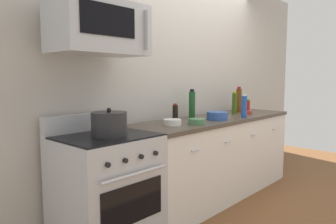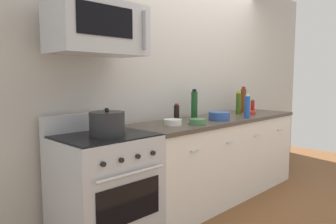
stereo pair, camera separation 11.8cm
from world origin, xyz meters
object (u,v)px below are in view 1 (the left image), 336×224
at_px(bottle_wine_amber, 239,100).
at_px(bowl_red_small, 246,112).
at_px(microwave, 100,28).
at_px(bottle_wine_green, 192,104).
at_px(bottle_soy_sauce_dark, 175,113).
at_px(bowl_blue_mixing, 217,116).
at_px(bottle_soda_blue, 244,106).
at_px(stockpot, 109,124).
at_px(range_oven, 106,190).
at_px(bowl_white_ceramic, 172,122).
at_px(bottle_hot_sauce_red, 248,106).
at_px(bowl_green_glaze, 197,121).
at_px(bottle_olive_oil, 235,103).

bearing_deg(bottle_wine_amber, bowl_red_small, -128.51).
distance_m(microwave, bottle_wine_green, 1.49).
xyz_separation_m(bottle_soy_sauce_dark, bottle_wine_green, (0.35, 0.05, 0.07)).
height_order(bowl_blue_mixing, bowl_red_small, bowl_blue_mixing).
bearing_deg(bottle_soy_sauce_dark, bowl_blue_mixing, -30.71).
height_order(bottle_soda_blue, stockpot, bottle_soda_blue).
relative_size(range_oven, microwave, 1.44).
bearing_deg(range_oven, bowl_white_ceramic, -2.28).
bearing_deg(stockpot, microwave, 89.87).
distance_m(bottle_hot_sauce_red, bowl_white_ceramic, 1.59).
distance_m(bottle_wine_green, bottle_hot_sauce_red, 1.04).
height_order(bottle_soy_sauce_dark, bowl_green_glaze, bottle_soy_sauce_dark).
bearing_deg(bottle_soda_blue, range_oven, 172.32).
bearing_deg(stockpot, bottle_hot_sauce_red, 2.24).
bearing_deg(bottle_soy_sauce_dark, bottle_wine_green, 8.94).
distance_m(bottle_soy_sauce_dark, bowl_blue_mixing, 0.48).
bearing_deg(bottle_wine_amber, bowl_green_glaze, -167.47).
relative_size(bottle_olive_oil, bowl_blue_mixing, 1.26).
bearing_deg(stockpot, bottle_soy_sauce_dark, 10.31).
bearing_deg(bottle_wine_amber, bowl_white_ceramic, -174.13).
relative_size(bottle_soda_blue, stockpot, 0.98).
height_order(bottle_hot_sauce_red, stockpot, stockpot).
relative_size(bottle_wine_amber, bottle_soda_blue, 1.24).
distance_m(bottle_hot_sauce_red, bottle_wine_amber, 0.15).
relative_size(bottle_wine_green, bowl_green_glaze, 1.91).
xyz_separation_m(bottle_hot_sauce_red, bottle_soda_blue, (-0.59, -0.28, 0.05)).
height_order(microwave, bottle_soy_sauce_dark, microwave).
height_order(microwave, bowl_green_glaze, microwave).
relative_size(bottle_soda_blue, bowl_white_ceramic, 1.59).
bearing_deg(bottle_soda_blue, bowl_white_ceramic, 168.27).
xyz_separation_m(bottle_soda_blue, bowl_white_ceramic, (-0.99, 0.21, -0.10)).
bearing_deg(bowl_white_ceramic, bottle_hot_sauce_red, 2.48).
relative_size(bottle_soda_blue, bowl_green_glaze, 1.59).
xyz_separation_m(bottle_wine_green, bowl_green_glaze, (-0.35, -0.34, -0.13)).
relative_size(bottle_soy_sauce_dark, bottle_soda_blue, 0.69).
height_order(bottle_wine_green, bowl_green_glaze, bottle_wine_green).
height_order(bottle_wine_green, bowl_red_small, bottle_wine_green).
xyz_separation_m(bottle_soy_sauce_dark, bottle_hot_sauce_red, (1.37, -0.09, -0.01)).
xyz_separation_m(range_oven, bottle_wine_green, (1.33, 0.18, 0.61)).
bearing_deg(bottle_olive_oil, bottle_wine_amber, 19.38).
xyz_separation_m(bottle_soda_blue, bowl_green_glaze, (-0.78, 0.07, -0.10)).
relative_size(bowl_blue_mixing, bowl_white_ceramic, 1.33).
bearing_deg(bowl_blue_mixing, bottle_hot_sauce_red, 9.31).
xyz_separation_m(bottle_soy_sauce_dark, bottle_soda_blue, (0.78, -0.36, 0.04)).
distance_m(bottle_wine_amber, bowl_green_glaze, 1.32).
xyz_separation_m(bowl_blue_mixing, bowl_green_glaze, (-0.42, -0.04, -0.02)).
distance_m(range_oven, bowl_red_small, 2.15).
bearing_deg(bottle_hot_sauce_red, bottle_wine_amber, 138.34).
height_order(bottle_olive_oil, bowl_blue_mixing, bottle_olive_oil).
bearing_deg(bowl_blue_mixing, microwave, 173.27).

